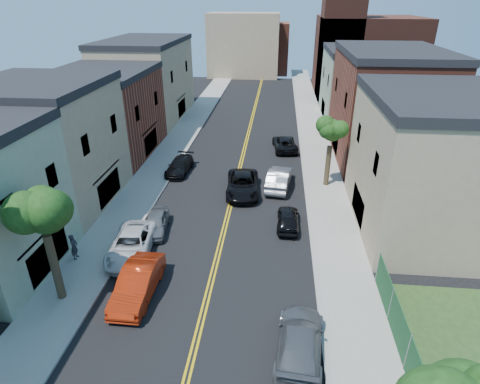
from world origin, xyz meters
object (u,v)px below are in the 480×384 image
(silver_car_right, at_px, (279,178))
(black_suv_lane, at_px, (243,184))
(black_car_right, at_px, (288,219))
(black_car_left, at_px, (180,166))
(red_sedan, at_px, (138,283))
(grey_car_left, at_px, (156,223))
(grey_car_right, at_px, (300,342))
(pedestrian_left, at_px, (74,247))
(dark_car_right_far, at_px, (285,143))
(white_pickup, at_px, (131,244))

(silver_car_right, relative_size, black_suv_lane, 0.90)
(silver_car_right, bearing_deg, black_car_right, 103.46)
(black_car_right, bearing_deg, black_car_left, -40.37)
(red_sedan, xyz_separation_m, grey_car_left, (-0.94, 6.59, -0.16))
(black_car_left, distance_m, black_suv_lane, 7.29)
(grey_car_left, xyz_separation_m, black_car_left, (-0.76, 10.34, -0.00))
(black_suv_lane, bearing_deg, black_car_left, 144.98)
(grey_car_right, bearing_deg, pedestrian_left, -18.17)
(dark_car_right_far, bearing_deg, black_suv_lane, 64.63)
(red_sedan, bearing_deg, pedestrian_left, 151.51)
(silver_car_right, bearing_deg, dark_car_right_far, -86.14)
(grey_car_right, distance_m, black_car_right, 11.32)
(black_suv_lane, bearing_deg, red_sedan, -113.48)
(red_sedan, xyz_separation_m, grey_car_right, (8.71, -3.20, -0.08))
(red_sedan, xyz_separation_m, black_suv_lane, (4.57, 13.22, -0.03))
(black_suv_lane, bearing_deg, pedestrian_left, -136.91)
(grey_car_right, bearing_deg, red_sedan, -14.72)
(red_sedan, xyz_separation_m, dark_car_right_far, (8.15, 24.12, -0.12))
(white_pickup, height_order, black_car_right, white_pickup)
(grey_car_left, xyz_separation_m, pedestrian_left, (-4.04, -3.80, 0.33))
(white_pickup, bearing_deg, black_car_right, 17.86)
(grey_car_left, bearing_deg, pedestrian_left, -143.80)
(red_sedan, height_order, black_car_left, red_sedan)
(black_car_left, relative_size, black_suv_lane, 0.81)
(black_car_right, xyz_separation_m, black_suv_lane, (-3.75, 5.10, 0.13))
(white_pickup, bearing_deg, red_sedan, -71.49)
(silver_car_right, relative_size, dark_car_right_far, 1.01)
(grey_car_left, distance_m, black_car_right, 9.39)
(black_car_left, xyz_separation_m, pedestrian_left, (-3.29, -14.14, 0.33))
(white_pickup, distance_m, dark_car_right_far, 22.64)
(white_pickup, xyz_separation_m, silver_car_right, (9.28, 10.90, 0.09))
(white_pickup, relative_size, black_suv_lane, 0.95)
(red_sedan, distance_m, black_suv_lane, 13.99)
(black_car_left, bearing_deg, grey_car_right, -58.97)
(black_car_left, relative_size, dark_car_right_far, 0.90)
(black_car_right, height_order, pedestrian_left, pedestrian_left)
(white_pickup, distance_m, grey_car_right, 12.49)
(black_suv_lane, relative_size, pedestrian_left, 3.37)
(grey_car_right, distance_m, silver_car_right, 17.85)
(dark_car_right_far, distance_m, pedestrian_left, 25.05)
(pedestrian_left, bearing_deg, black_car_left, -17.46)
(grey_car_left, bearing_deg, dark_car_right_far, 55.60)
(grey_car_left, relative_size, grey_car_right, 0.76)
(black_car_left, xyz_separation_m, black_suv_lane, (6.27, -3.71, 0.13))
(grey_car_left, height_order, black_car_left, grey_car_left)
(grey_car_left, xyz_separation_m, black_suv_lane, (5.52, 6.63, 0.12))
(silver_car_right, bearing_deg, black_car_left, -6.79)
(grey_car_left, xyz_separation_m, dark_car_right_far, (9.09, 17.53, 0.04))
(grey_car_left, bearing_deg, silver_car_right, 36.25)
(dark_car_right_far, bearing_deg, red_sedan, 64.12)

